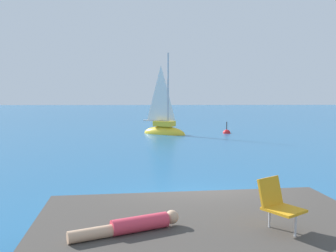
{
  "coord_description": "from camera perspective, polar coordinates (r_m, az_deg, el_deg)",
  "views": [
    {
      "loc": [
        -0.92,
        -8.93,
        2.94
      ],
      "look_at": [
        -0.4,
        13.48,
        0.91
      ],
      "focal_mm": 39.24,
      "sensor_mm": 36.0,
      "label": 1
    }
  ],
  "objects": [
    {
      "name": "ground_plane",
      "position": [
        9.45,
        4.44,
        -12.99
      ],
      "size": [
        160.0,
        160.0,
        0.0
      ],
      "primitive_type": "plane",
      "color": "#236093"
    },
    {
      "name": "shore_ledge",
      "position": [
        6.21,
        6.47,
        -18.93
      ],
      "size": [
        6.08,
        4.88,
        0.82
      ],
      "primitive_type": "cube",
      "rotation": [
        0.0,
        0.0,
        0.1
      ],
      "color": "#423D38",
      "rests_on": "ground"
    },
    {
      "name": "boulder_seaward",
      "position": [
        8.37,
        1.35,
        -15.42
      ],
      "size": [
        1.03,
        0.96,
        0.47
      ],
      "primitive_type": "cube",
      "rotation": [
        -0.01,
        0.02,
        2.64
      ],
      "color": "#39433D",
      "rests_on": "ground"
    },
    {
      "name": "boulder_inland",
      "position": [
        8.31,
        2.54,
        -15.58
      ],
      "size": [
        1.39,
        1.64,
        0.91
      ],
      "primitive_type": "cube",
      "rotation": [
        -0.04,
        -0.1,
        1.83
      ],
      "color": "#3D3C33",
      "rests_on": "ground"
    },
    {
      "name": "sailboat_near",
      "position": [
        26.2,
        -0.62,
        -0.51
      ],
      "size": [
        3.42,
        2.66,
        6.3
      ],
      "rotation": [
        0.0,
        0.0,
        5.75
      ],
      "color": "yellow",
      "rests_on": "ground"
    },
    {
      "name": "person_sunbather",
      "position": [
        5.81,
        -5.61,
        -15.1
      ],
      "size": [
        1.64,
        0.89,
        0.25
      ],
      "rotation": [
        0.0,
        0.0,
        3.58
      ],
      "color": "#DB384C",
      "rests_on": "shore_ledge"
    },
    {
      "name": "beach_chair",
      "position": [
        6.03,
        16.67,
        -11.26
      ],
      "size": [
        0.74,
        0.76,
        0.8
      ],
      "rotation": [
        0.0,
        0.0,
        5.33
      ],
      "color": "orange",
      "rests_on": "shore_ledge"
    },
    {
      "name": "marker_buoy",
      "position": [
        27.04,
        9.1,
        -1.12
      ],
      "size": [
        0.56,
        0.56,
        1.13
      ],
      "color": "red",
      "rests_on": "ground"
    }
  ]
}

